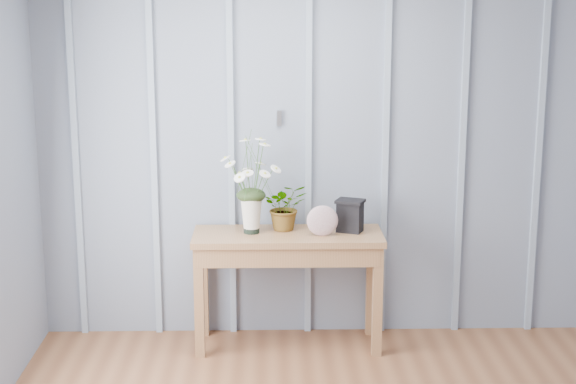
{
  "coord_description": "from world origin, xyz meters",
  "views": [
    {
      "loc": [
        -0.5,
        -3.38,
        2.24
      ],
      "look_at": [
        -0.39,
        1.94,
        1.03
      ],
      "focal_mm": 55.0,
      "sensor_mm": 36.0,
      "label": 1
    }
  ],
  "objects_px": {
    "sideboard": "(288,251)",
    "daisy_vase": "(251,172)",
    "felt_disc_vessel": "(322,221)",
    "carved_box": "(350,215)"
  },
  "relations": [
    {
      "from": "daisy_vase",
      "to": "carved_box",
      "type": "relative_size",
      "value": 3.02
    },
    {
      "from": "daisy_vase",
      "to": "carved_box",
      "type": "xyz_separation_m",
      "value": [
        0.63,
        0.02,
        -0.29
      ]
    },
    {
      "from": "felt_disc_vessel",
      "to": "carved_box",
      "type": "bearing_deg",
      "value": 28.36
    },
    {
      "from": "daisy_vase",
      "to": "felt_disc_vessel",
      "type": "xyz_separation_m",
      "value": [
        0.44,
        -0.08,
        -0.3
      ]
    },
    {
      "from": "felt_disc_vessel",
      "to": "sideboard",
      "type": "bearing_deg",
      "value": 162.97
    },
    {
      "from": "sideboard",
      "to": "daisy_vase",
      "type": "relative_size",
      "value": 1.91
    },
    {
      "from": "sideboard",
      "to": "carved_box",
      "type": "relative_size",
      "value": 5.75
    },
    {
      "from": "daisy_vase",
      "to": "felt_disc_vessel",
      "type": "relative_size",
      "value": 3.2
    },
    {
      "from": "carved_box",
      "to": "felt_disc_vessel",
      "type": "bearing_deg",
      "value": -151.35
    },
    {
      "from": "sideboard",
      "to": "daisy_vase",
      "type": "distance_m",
      "value": 0.56
    }
  ]
}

